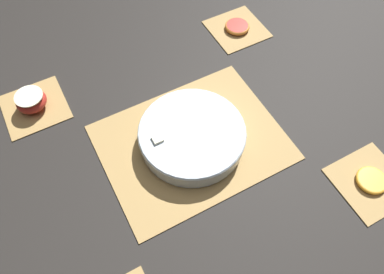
{
  "coord_description": "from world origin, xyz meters",
  "views": [
    {
      "loc": [
        0.23,
        0.44,
        0.81
      ],
      "look_at": [
        0.0,
        0.0,
        0.03
      ],
      "focal_mm": 35.0,
      "sensor_mm": 36.0,
      "label": 1
    }
  ],
  "objects_px": {
    "apple_half": "(31,101)",
    "orange_slice_whole": "(372,180)",
    "fruit_salad_bowl": "(192,135)",
    "grapefruit_slice": "(237,26)"
  },
  "relations": [
    {
      "from": "fruit_salad_bowl",
      "to": "apple_half",
      "type": "xyz_separation_m",
      "value": [
        0.32,
        -0.3,
        -0.01
      ]
    },
    {
      "from": "apple_half",
      "to": "orange_slice_whole",
      "type": "xyz_separation_m",
      "value": [
        -0.64,
        0.6,
        -0.02
      ]
    },
    {
      "from": "orange_slice_whole",
      "to": "grapefruit_slice",
      "type": "relative_size",
      "value": 0.96
    },
    {
      "from": "fruit_salad_bowl",
      "to": "grapefruit_slice",
      "type": "height_order",
      "value": "fruit_salad_bowl"
    },
    {
      "from": "fruit_salad_bowl",
      "to": "orange_slice_whole",
      "type": "bearing_deg",
      "value": 137.05
    },
    {
      "from": "apple_half",
      "to": "orange_slice_whole",
      "type": "relative_size",
      "value": 1.09
    },
    {
      "from": "fruit_salad_bowl",
      "to": "grapefruit_slice",
      "type": "bearing_deg",
      "value": -137.01
    },
    {
      "from": "fruit_salad_bowl",
      "to": "grapefruit_slice",
      "type": "distance_m",
      "value": 0.44
    },
    {
      "from": "fruit_salad_bowl",
      "to": "orange_slice_whole",
      "type": "distance_m",
      "value": 0.44
    },
    {
      "from": "apple_half",
      "to": "orange_slice_whole",
      "type": "bearing_deg",
      "value": 137.02
    }
  ]
}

